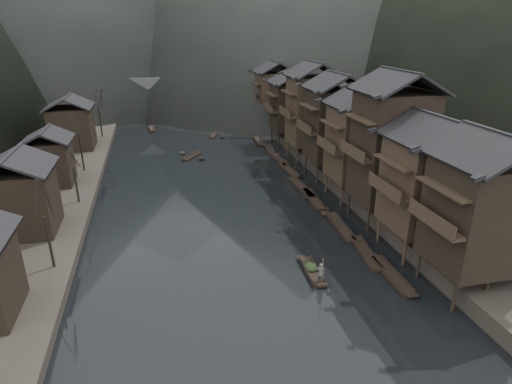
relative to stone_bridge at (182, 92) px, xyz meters
name	(u,v)px	position (x,y,z in m)	size (l,w,h in m)	color
water	(244,265)	(0.00, -72.00, -5.11)	(300.00, 300.00, 0.00)	black
right_bank	(379,133)	(35.00, -32.00, -4.21)	(40.00, 200.00, 1.80)	#2D2823
stilt_houses	(341,117)	(17.28, -53.08, 3.87)	(9.00, 67.60, 16.61)	black
left_houses	(42,158)	(-20.50, -51.88, 0.55)	(8.10, 53.20, 8.73)	black
bare_trees	(74,146)	(-17.00, -50.32, 1.40)	(4.00, 63.00, 7.99)	black
moored_sampans	(295,177)	(11.82, -50.80, -4.91)	(2.62, 61.15, 0.47)	black
midriver_boats	(188,139)	(-1.17, -25.37, -4.91)	(14.42, 26.26, 0.45)	black
stone_bridge	(182,92)	(0.00, 0.00, 0.00)	(40.00, 6.00, 9.00)	#4C4C4F
hero_sampan	(312,271)	(5.54, -74.75, -4.91)	(1.34, 5.19, 0.44)	black
cargo_heap	(311,264)	(5.52, -74.52, -4.33)	(1.13, 1.48, 0.68)	black
boatman	(321,270)	(5.64, -76.55, -3.76)	(0.66, 0.44, 1.82)	#535356
bamboo_pole	(325,242)	(5.84, -76.55, -1.07)	(0.06, 0.06, 4.20)	#8C7A51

